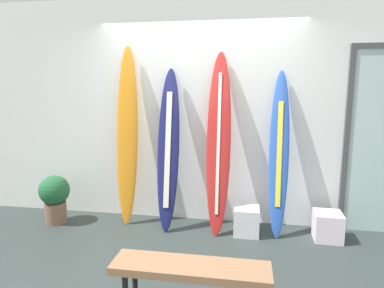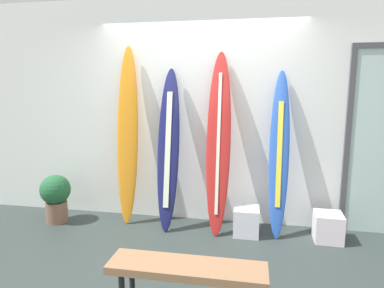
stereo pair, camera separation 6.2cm
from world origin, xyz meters
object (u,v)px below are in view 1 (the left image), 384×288
object	(u,v)px
display_block_left	(328,226)
potted_plant	(55,196)
display_block_center	(246,221)
surfboard_sunset	(127,136)
surfboard_cobalt	(279,155)
bench	(190,272)
surfboard_crimson	(219,144)
surfboard_navy	(168,150)

from	to	relation	value
display_block_left	potted_plant	size ratio (longest dim) A/B	0.52
display_block_center	potted_plant	xyz separation A→B (m)	(-2.41, -0.06, 0.19)
surfboard_sunset	display_block_left	distance (m)	2.60
surfboard_cobalt	potted_plant	xyz separation A→B (m)	(-2.76, -0.18, -0.59)
display_block_left	potted_plant	world-z (taller)	potted_plant
surfboard_cobalt	potted_plant	world-z (taller)	surfboard_cobalt
surfboard_sunset	display_block_left	bearing A→B (deg)	-3.62
potted_plant	bench	xyz separation A→B (m)	(2.01, -1.50, 0.04)
surfboard_crimson	bench	bearing A→B (deg)	-91.74
surfboard_sunset	surfboard_navy	bearing A→B (deg)	-8.35
surfboard_navy	display_block_left	bearing A→B (deg)	-2.23
surfboard_crimson	display_block_left	distance (m)	1.55
surfboard_cobalt	bench	size ratio (longest dim) A/B	1.64
surfboard_cobalt	display_block_center	xyz separation A→B (m)	(-0.35, -0.12, -0.78)
potted_plant	display_block_center	bearing A→B (deg)	1.40
surfboard_cobalt	potted_plant	distance (m)	2.82
surfboard_navy	surfboard_cobalt	world-z (taller)	surfboard_navy
surfboard_navy	bench	world-z (taller)	surfboard_navy
display_block_left	display_block_center	bearing A→B (deg)	-179.35
surfboard_cobalt	bench	world-z (taller)	surfboard_cobalt
display_block_center	bench	distance (m)	1.63
surfboard_crimson	surfboard_navy	bearing A→B (deg)	-179.42
surfboard_sunset	display_block_center	world-z (taller)	surfboard_sunset
surfboard_cobalt	surfboard_crimson	bearing A→B (deg)	-177.72
surfboard_cobalt	display_block_center	world-z (taller)	surfboard_cobalt
surfboard_cobalt	display_block_center	size ratio (longest dim) A/B	5.89
display_block_left	display_block_center	distance (m)	0.91
surfboard_crimson	surfboard_cobalt	bearing A→B (deg)	2.28
potted_plant	display_block_left	bearing A→B (deg)	1.19
surfboard_navy	potted_plant	size ratio (longest dim) A/B	3.16
display_block_left	bench	xyz separation A→B (m)	(-1.31, -1.57, 0.23)
surfboard_sunset	bench	distance (m)	2.17
surfboard_navy	surfboard_crimson	world-z (taller)	surfboard_crimson
display_block_center	bench	bearing A→B (deg)	-104.35
surfboard_sunset	surfboard_navy	world-z (taller)	surfboard_sunset
surfboard_sunset	potted_plant	distance (m)	1.20
surfboard_sunset	surfboard_crimson	size ratio (longest dim) A/B	1.04
surfboard_crimson	surfboard_cobalt	distance (m)	0.71
surfboard_navy	bench	size ratio (longest dim) A/B	1.67
surfboard_navy	surfboard_crimson	bearing A→B (deg)	0.58
display_block_left	display_block_center	world-z (taller)	display_block_center
potted_plant	bench	world-z (taller)	potted_plant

